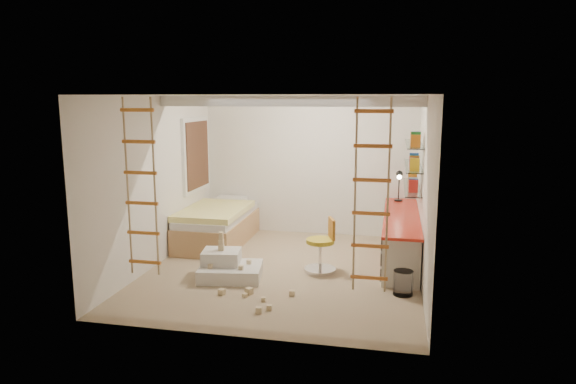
% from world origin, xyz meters
% --- Properties ---
extents(floor, '(4.50, 4.50, 0.00)m').
position_xyz_m(floor, '(0.00, 0.00, 0.00)').
color(floor, '#9E8966').
rests_on(floor, ground).
extents(ceiling_beam, '(4.00, 0.18, 0.16)m').
position_xyz_m(ceiling_beam, '(0.00, 0.30, 2.52)').
color(ceiling_beam, white).
rests_on(ceiling_beam, ceiling).
extents(window_frame, '(0.06, 1.15, 1.35)m').
position_xyz_m(window_frame, '(-1.97, 1.50, 1.55)').
color(window_frame, white).
rests_on(window_frame, wall_left).
extents(window_blind, '(0.02, 1.00, 1.20)m').
position_xyz_m(window_blind, '(-1.93, 1.50, 1.55)').
color(window_blind, '#4C2D1E').
rests_on(window_blind, window_frame).
extents(rope_ladder_left, '(0.41, 0.04, 2.13)m').
position_xyz_m(rope_ladder_left, '(-1.35, -1.75, 1.52)').
color(rope_ladder_left, orange).
rests_on(rope_ladder_left, ceiling).
extents(rope_ladder_right, '(0.41, 0.04, 2.13)m').
position_xyz_m(rope_ladder_right, '(1.35, -1.75, 1.52)').
color(rope_ladder_right, '#BF6020').
rests_on(rope_ladder_right, ceiling).
extents(waste_bin, '(0.26, 0.26, 0.33)m').
position_xyz_m(waste_bin, '(1.75, -0.64, 0.16)').
color(waste_bin, white).
rests_on(waste_bin, floor).
extents(desk, '(0.56, 2.80, 0.75)m').
position_xyz_m(desk, '(1.72, 0.86, 0.40)').
color(desk, red).
rests_on(desk, floor).
extents(shelves, '(0.25, 1.80, 0.71)m').
position_xyz_m(shelves, '(1.87, 1.13, 1.50)').
color(shelves, white).
rests_on(shelves, wall_right).
extents(bed, '(1.02, 2.00, 0.69)m').
position_xyz_m(bed, '(-1.48, 1.23, 0.33)').
color(bed, '#AD7F51').
rests_on(bed, floor).
extents(task_lamp, '(0.14, 0.36, 0.57)m').
position_xyz_m(task_lamp, '(1.67, 1.82, 1.14)').
color(task_lamp, black).
rests_on(task_lamp, desk).
extents(swivel_chair, '(0.61, 0.61, 0.81)m').
position_xyz_m(swivel_chair, '(0.56, 0.07, 0.30)').
color(swivel_chair, gold).
rests_on(swivel_chair, floor).
extents(play_platform, '(0.97, 0.81, 0.39)m').
position_xyz_m(play_platform, '(-0.72, -0.48, 0.15)').
color(play_platform, silver).
rests_on(play_platform, floor).
extents(toy_blocks, '(1.30, 1.27, 0.66)m').
position_xyz_m(toy_blocks, '(-0.39, -0.89, 0.20)').
color(toy_blocks, '#CCB284').
rests_on(toy_blocks, floor).
extents(books, '(0.14, 0.70, 0.92)m').
position_xyz_m(books, '(1.87, 1.13, 1.61)').
color(books, red).
rests_on(books, shelves).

